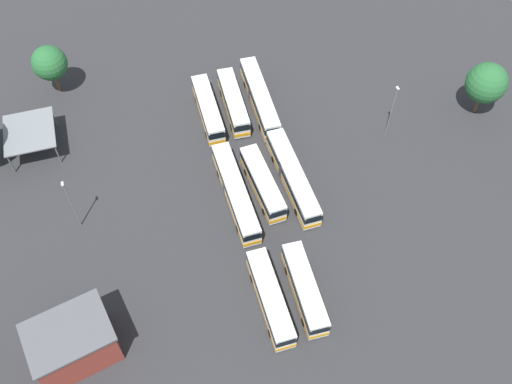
{
  "coord_description": "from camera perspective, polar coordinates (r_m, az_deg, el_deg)",
  "views": [
    {
      "loc": [
        43.34,
        -13.06,
        61.0
      ],
      "look_at": [
        0.74,
        -1.31,
        1.5
      ],
      "focal_mm": 39.08,
      "sensor_mm": 36.0,
      "label": 1
    }
  ],
  "objects": [
    {
      "name": "lamp_post_far_corner",
      "position": [
        72.61,
        -18.38,
        -1.09
      ],
      "size": [
        0.56,
        0.28,
        8.9
      ],
      "color": "slate",
      "rests_on": "ground_plane"
    },
    {
      "name": "bus_row2_slot1",
      "position": [
        66.5,
        5.0,
        -9.84
      ],
      "size": [
        11.31,
        2.65,
        3.43
      ],
      "color": "silver",
      "rests_on": "ground_plane"
    },
    {
      "name": "tree_northeast",
      "position": [
        88.6,
        22.52,
        10.26
      ],
      "size": [
        5.98,
        5.98,
        8.76
      ],
      "color": "brown",
      "rests_on": "ground_plane"
    },
    {
      "name": "bus_row1_slot1",
      "position": [
        74.61,
        0.68,
        0.91
      ],
      "size": [
        11.7,
        3.41,
        3.43
      ],
      "color": "silver",
      "rests_on": "ground_plane"
    },
    {
      "name": "tree_east_edge",
      "position": [
        90.99,
        -20.38,
        12.26
      ],
      "size": [
        5.27,
        5.27,
        8.26
      ],
      "color": "brown",
      "rests_on": "ground_plane"
    },
    {
      "name": "bus_row1_slot0",
      "position": [
        73.76,
        -2.12,
        -0.01
      ],
      "size": [
        15.52,
        2.96,
        3.43
      ],
      "color": "silver",
      "rests_on": "ground_plane"
    },
    {
      "name": "depot_building",
      "position": [
        65.48,
        -18.19,
        -14.42
      ],
      "size": [
        8.55,
        10.15,
        5.78
      ],
      "color": "maroon",
      "rests_on": "ground_plane"
    },
    {
      "name": "maintenance_shelter",
      "position": [
        84.62,
        -22.2,
        5.74
      ],
      "size": [
        8.2,
        7.08,
        3.64
      ],
      "color": "slate",
      "rests_on": "ground_plane"
    },
    {
      "name": "bus_row2_slot0",
      "position": [
        65.76,
        1.47,
        -10.79
      ],
      "size": [
        11.88,
        2.69,
        3.43
      ],
      "color": "silver",
      "rests_on": "ground_plane"
    },
    {
      "name": "ground_plane",
      "position": [
        75.96,
        0.8,
        -0.03
      ],
      "size": [
        111.8,
        111.8,
        0.0
      ],
      "primitive_type": "plane",
      "color": "#28282B"
    },
    {
      "name": "bus_row0_slot0",
      "position": [
        84.11,
        -4.93,
        8.45
      ],
      "size": [
        12.25,
        2.55,
        3.43
      ],
      "color": "silver",
      "rests_on": "ground_plane"
    },
    {
      "name": "bus_row1_slot2",
      "position": [
        75.46,
        3.76,
        1.59
      ],
      "size": [
        15.53,
        3.04,
        3.43
      ],
      "color": "silver",
      "rests_on": "ground_plane"
    },
    {
      "name": "bus_row0_slot1",
      "position": [
        84.93,
        -2.34,
        9.18
      ],
      "size": [
        12.24,
        2.77,
        3.43
      ],
      "color": "silver",
      "rests_on": "ground_plane"
    },
    {
      "name": "lamp_post_near_entrance",
      "position": [
        81.14,
        13.71,
        8.1
      ],
      "size": [
        0.56,
        0.28,
        9.48
      ],
      "color": "slate",
      "rests_on": "ground_plane"
    },
    {
      "name": "bus_row0_slot2",
      "position": [
        85.61,
        0.36,
        9.67
      ],
      "size": [
        15.5,
        2.76,
        3.43
      ],
      "color": "silver",
      "rests_on": "ground_plane"
    }
  ]
}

